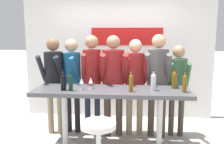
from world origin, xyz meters
name	(u,v)px	position (x,y,z in m)	size (l,w,h in m)	color
back_wall	(118,58)	(0.00, 1.60, 1.27)	(3.98, 0.12, 2.54)	white
tasting_table	(111,98)	(0.00, 0.00, 0.82)	(2.38, 0.68, 0.96)	#4C4C51
bar_stool	(99,141)	(-0.09, -0.82, 0.50)	(0.46, 0.46, 0.74)	silver
person_far_left	(54,75)	(-1.06, 0.52, 1.08)	(0.39, 0.52, 1.72)	gray
person_left	(72,75)	(-0.76, 0.59, 1.07)	(0.43, 0.56, 1.70)	black
person_center_left	(92,73)	(-0.39, 0.56, 1.11)	(0.45, 0.57, 1.77)	#23283D
person_center	(113,75)	(-0.01, 0.52, 1.09)	(0.49, 0.60, 1.77)	#473D33
person_center_right	(135,76)	(0.36, 0.57, 1.06)	(0.43, 0.55, 1.70)	gray
person_right	(158,74)	(0.75, 0.53, 1.11)	(0.46, 0.58, 1.78)	#473D33
person_far_right	(178,80)	(1.09, 0.59, 1.00)	(0.38, 0.50, 1.60)	#473D33
wine_bottle_0	(153,81)	(0.63, -0.03, 1.10)	(0.08, 0.08, 0.31)	#B7BCC1
wine_bottle_1	(63,82)	(-0.71, -0.12, 1.09)	(0.08, 0.08, 0.28)	black
wine_bottle_2	(131,82)	(0.30, -0.14, 1.10)	(0.06, 0.06, 0.32)	brown
wine_bottle_3	(174,79)	(0.96, 0.15, 1.10)	(0.07, 0.07, 0.31)	brown
wine_bottle_4	(185,83)	(1.07, -0.10, 1.10)	(0.06, 0.06, 0.32)	brown
wine_bottle_5	(71,82)	(-0.59, -0.15, 1.09)	(0.06, 0.06, 0.30)	black
wine_glass_0	(82,81)	(-0.45, -0.04, 1.08)	(0.07, 0.07, 0.18)	silver
wine_glass_1	(91,81)	(-0.32, 0.01, 1.08)	(0.07, 0.07, 0.18)	silver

